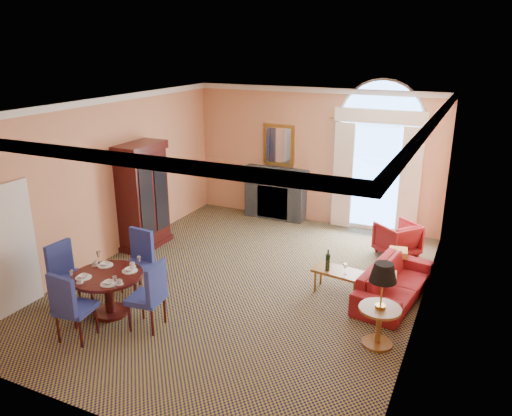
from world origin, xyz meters
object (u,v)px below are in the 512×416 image
at_px(armchair, 397,239).
at_px(coffee_table, 336,271).
at_px(dining_table, 108,284).
at_px(armoire, 143,198).
at_px(side_table, 381,294).
at_px(sofa, 394,283).

relative_size(armchair, coffee_table, 0.86).
bearing_deg(dining_table, armoire, 115.59).
height_order(armoire, side_table, armoire).
height_order(armoire, dining_table, armoire).
xyz_separation_m(armoire, sofa, (5.27, -0.12, -0.78)).
bearing_deg(sofa, armchair, 17.18).
xyz_separation_m(armoire, side_table, (5.32, -1.61, -0.26)).
bearing_deg(armoire, sofa, -1.31).
distance_m(dining_table, coffee_table, 3.82).
xyz_separation_m(armoire, dining_table, (1.23, -2.57, -0.55)).
relative_size(coffee_table, side_table, 0.70).
xyz_separation_m(sofa, coffee_table, (-0.96, -0.20, 0.11)).
xyz_separation_m(dining_table, sofa, (4.04, 2.45, -0.23)).
bearing_deg(armoire, dining_table, -64.41).
bearing_deg(sofa, side_table, -169.62).
xyz_separation_m(armchair, side_table, (0.35, -3.42, 0.47)).
relative_size(armoire, coffee_table, 2.54).
distance_m(dining_table, side_table, 4.21).
height_order(sofa, armchair, armchair).
bearing_deg(side_table, dining_table, -166.80).
distance_m(dining_table, armchair, 5.76).
distance_m(armoire, side_table, 5.56).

